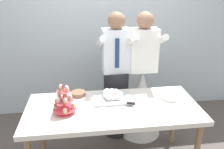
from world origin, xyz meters
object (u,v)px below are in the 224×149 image
object	(u,v)px
round_cake	(78,94)
cupcake_stand	(64,102)
plate_stack	(170,96)
main_cake_tray	(113,96)
person_bride	(141,94)
dessert_table	(113,113)
person_groom	(116,84)

from	to	relation	value
round_cake	cupcake_stand	bearing A→B (deg)	-111.61
plate_stack	round_cake	world-z (taller)	round_cake
round_cake	main_cake_tray	bearing A→B (deg)	-17.95
cupcake_stand	plate_stack	bearing A→B (deg)	7.87
round_cake	person_bride	distance (m)	0.90
cupcake_stand	dessert_table	bearing A→B (deg)	6.29
dessert_table	plate_stack	bearing A→B (deg)	9.06
round_cake	person_groom	distance (m)	0.59
person_groom	person_bride	world-z (taller)	same
round_cake	person_bride	bearing A→B (deg)	21.37
cupcake_stand	main_cake_tray	bearing A→B (deg)	22.86
cupcake_stand	person_groom	world-z (taller)	person_groom
round_cake	person_groom	world-z (taller)	person_groom
person_bride	main_cake_tray	bearing A→B (deg)	-135.11
cupcake_stand	main_cake_tray	distance (m)	0.55
main_cake_tray	cupcake_stand	bearing A→B (deg)	-157.14
person_groom	plate_stack	bearing A→B (deg)	-44.29
main_cake_tray	dessert_table	bearing A→B (deg)	-95.61
main_cake_tray	person_groom	bearing A→B (deg)	77.09
cupcake_stand	person_bride	world-z (taller)	person_bride
plate_stack	person_bride	bearing A→B (deg)	111.40
main_cake_tray	plate_stack	world-z (taller)	main_cake_tray
dessert_table	person_bride	size ratio (longest dim) A/B	1.08
plate_stack	main_cake_tray	bearing A→B (deg)	175.02
main_cake_tray	person_groom	xyz separation A→B (m)	(0.11, 0.46, -0.07)
main_cake_tray	round_cake	size ratio (longest dim) A/B	1.78
cupcake_stand	person_bride	xyz separation A→B (m)	(0.95, 0.65, -0.31)
cupcake_stand	round_cake	size ratio (longest dim) A/B	1.27
plate_stack	person_groom	world-z (taller)	person_groom
person_groom	person_bride	size ratio (longest dim) A/B	1.00
cupcake_stand	round_cake	world-z (taller)	cupcake_stand
dessert_table	cupcake_stand	size ratio (longest dim) A/B	5.90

